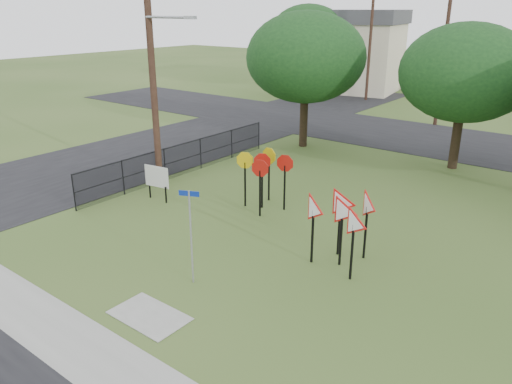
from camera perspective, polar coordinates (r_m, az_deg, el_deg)
ground at (r=14.65m, az=-4.87°, el=-9.77°), size 140.00×140.00×0.00m
sidewalk at (r=12.44m, az=-18.66°, el=-16.94°), size 30.00×1.60×0.02m
planting_strip at (r=12.01m, az=-23.63°, el=-19.22°), size 30.00×0.80×0.02m
street_left at (r=29.20m, az=-8.99°, el=5.52°), size 8.00×50.00×0.02m
street_far at (r=31.35m, az=20.78°, el=5.46°), size 60.00×8.00×0.02m
curb_pad at (r=13.27m, az=-12.09°, el=-13.66°), size 2.00×1.20×0.02m
street_name_sign at (r=13.78m, az=-7.46°, el=-4.43°), size 0.53×0.26×2.77m
stop_sign_cluster at (r=18.92m, az=0.95°, el=2.87°), size 2.07×1.68×2.21m
yield_sign_cluster at (r=14.89m, az=9.95°, el=-2.39°), size 2.35×1.92×2.25m
info_board at (r=20.30m, az=-11.28°, el=1.61°), size 1.14×0.22×1.44m
utility_pole_main at (r=21.15m, az=-11.72°, el=14.15°), size 3.55×0.33×10.00m
far_pole_a at (r=35.01m, az=20.66°, el=14.57°), size 1.40×0.24×9.00m
far_pole_c at (r=43.54m, az=12.90°, el=16.20°), size 1.40×0.24×9.00m
fence_run at (r=23.42m, az=-8.31°, el=3.85°), size 0.05×11.55×1.50m
house_left at (r=48.97m, az=10.56°, el=15.64°), size 10.58×8.88×7.20m
tree_near_left at (r=27.60m, az=5.71°, el=15.05°), size 6.40×6.40×7.27m
tree_near_mid at (r=25.28m, az=22.82°, el=12.43°), size 6.00×6.00×6.80m
tree_far_left at (r=46.41m, az=5.97°, el=17.51°), size 6.80×6.80×7.73m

